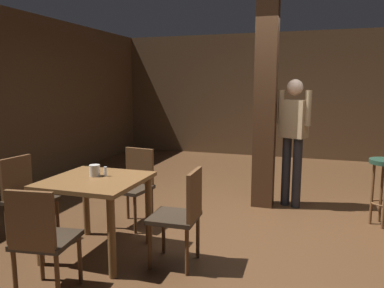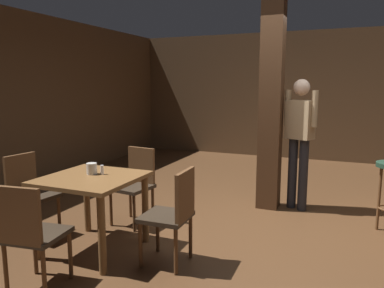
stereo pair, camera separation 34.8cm
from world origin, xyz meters
The scene contains 11 objects.
ground_plane centered at (0.00, 0.00, 0.00)m, with size 10.80×10.80×0.00m, color #4C301C.
wall_back centered at (0.00, 4.50, 1.40)m, with size 8.00×0.10×2.80m, color brown.
pillar centered at (-0.14, 0.82, 1.40)m, with size 0.28×0.28×2.80m, color #422816.
dining_table centered at (-1.49, -1.21, 0.62)m, with size 0.89×0.89×0.76m.
chair_east centered at (-0.62, -1.18, 0.51)m, with size 0.43×0.43×0.89m.
chair_west centered at (-2.37, -1.17, 0.51)m, with size 0.46×0.46×0.89m.
chair_south centered at (-1.45, -2.03, 0.51)m, with size 0.47×0.47×0.89m.
chair_north centered at (-1.50, -0.37, 0.51)m, with size 0.47×0.47×0.89m.
napkin_cup centered at (-1.54, -1.13, 0.82)m, with size 0.10×0.10×0.11m, color beige.
salt_shaker centered at (-1.44, -1.10, 0.81)m, with size 0.03×0.03×0.09m, color silver.
standing_person centered at (0.23, 0.89, 1.00)m, with size 0.46×0.32×1.72m.
Camera 1 is at (0.47, -4.24, 1.65)m, focal length 35.00 mm.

